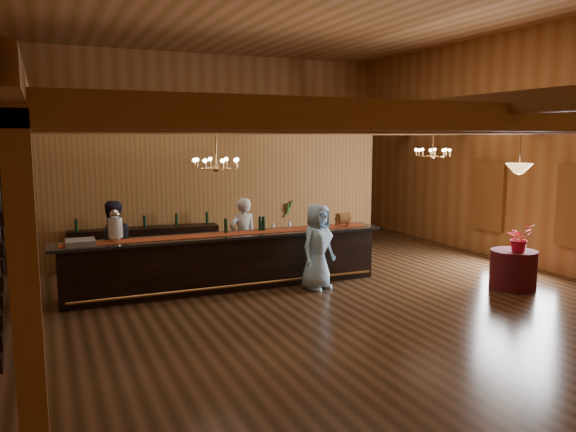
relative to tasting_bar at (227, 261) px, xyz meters
name	(u,v)px	position (x,y,z in m)	size (l,w,h in m)	color
floor	(289,290)	(1.08, -0.62, -0.56)	(14.00, 14.00, 0.00)	#4D2F1E
ceiling	(289,1)	(1.08, -0.62, 4.94)	(14.00, 14.00, 0.00)	#A2643E
wall_back	(197,146)	(1.08, 6.38, 2.19)	(12.00, 0.10, 5.50)	#9E6C3A
wall_right	(524,148)	(7.08, -0.62, 2.19)	(0.10, 14.00, 5.50)	#9E6C3A
beam_grid	(279,125)	(1.08, -0.12, 2.68)	(11.90, 13.90, 0.39)	brown
support_posts	(300,213)	(1.08, -1.12, 1.04)	(9.20, 10.20, 3.20)	brown
partition_wall	(214,197)	(0.58, 2.88, 0.99)	(9.00, 0.18, 3.10)	brown
window_right_back	(489,195)	(7.03, 0.38, 0.99)	(0.12, 1.05, 1.75)	white
backroom_boxes	(202,225)	(0.78, 4.88, -0.03)	(4.10, 0.60, 1.10)	black
tasting_bar	(227,261)	(0.00, 0.00, 0.00)	(6.60, 0.91, 1.11)	black
beverage_dispenser	(115,226)	(-2.10, 0.07, 0.83)	(0.26, 0.26, 0.60)	silver
glass_rack_tray	(80,242)	(-2.72, -0.03, 0.59)	(0.50, 0.50, 0.10)	gray
raffle_drum	(343,219)	(2.58, -0.07, 0.72)	(0.34, 0.24, 0.30)	#965A27
bar_bottle_0	(226,226)	(0.03, 0.13, 0.69)	(0.07, 0.07, 0.30)	black
bar_bottle_1	(260,224)	(0.76, 0.12, 0.69)	(0.07, 0.07, 0.30)	black
bar_bottle_2	(264,224)	(0.83, 0.12, 0.69)	(0.07, 0.07, 0.30)	black
backbar_shelf	(146,247)	(-1.18, 2.52, -0.09)	(3.35, 0.52, 0.94)	black
round_table	(513,270)	(5.23, -2.29, -0.17)	(0.90, 0.90, 0.78)	#460A17
chandelier_left	(216,163)	(-0.50, -1.07, 2.00)	(0.80, 0.80, 0.80)	#BC8547
chandelier_right	(433,152)	(5.06, 0.15, 2.10)	(0.80, 0.80, 0.70)	#BC8547
pendant_lamp	(519,168)	(5.23, -2.29, 1.84)	(0.52, 0.52, 0.90)	#BC8547
bartender	(243,237)	(0.62, 0.82, 0.30)	(0.63, 0.41, 1.72)	silver
staff_second	(113,247)	(-2.10, 0.69, 0.34)	(0.87, 0.68, 1.79)	black
guest	(318,247)	(1.64, -0.74, 0.30)	(0.84, 0.55, 1.72)	#91C6E7
floor_plant	(284,225)	(2.53, 2.99, 0.13)	(0.76, 0.61, 1.38)	#23541E
table_flowers	(519,238)	(5.22, -2.40, 0.49)	(0.50, 0.43, 0.55)	red
table_vase	(519,243)	(5.26, -2.37, 0.38)	(0.16, 0.16, 0.32)	#BC8547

